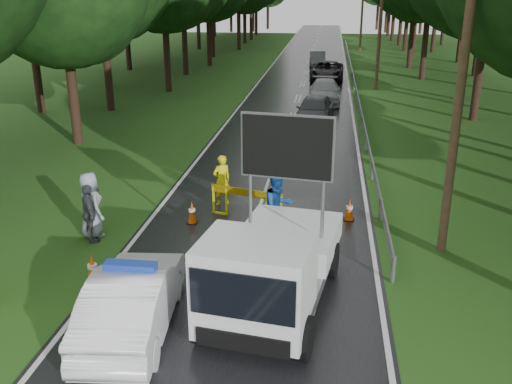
% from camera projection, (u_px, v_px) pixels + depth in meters
% --- Properties ---
extents(ground, '(160.00, 160.00, 0.00)m').
position_uv_depth(ground, '(242.00, 273.00, 14.37)').
color(ground, '#254E16').
rests_on(ground, ground).
extents(road, '(7.00, 140.00, 0.02)m').
position_uv_depth(road, '(303.00, 84.00, 42.36)').
color(road, black).
rests_on(road, ground).
extents(guardrail, '(0.12, 60.06, 0.70)m').
position_uv_depth(guardrail, '(354.00, 78.00, 41.42)').
color(guardrail, gray).
rests_on(guardrail, ground).
extents(utility_pole_near, '(1.40, 0.24, 10.00)m').
position_uv_depth(utility_pole_near, '(464.00, 62.00, 13.89)').
color(utility_pole_near, '#41301E').
rests_on(utility_pole_near, ground).
extents(utility_pole_mid, '(1.40, 0.24, 10.00)m').
position_uv_depth(utility_pole_mid, '(381.00, 15.00, 38.16)').
color(utility_pole_mid, '#41301E').
rests_on(utility_pole_mid, ground).
extents(utility_pole_far, '(1.40, 0.24, 10.00)m').
position_uv_depth(utility_pole_far, '(363.00, 4.00, 62.42)').
color(utility_pole_far, '#41301E').
rests_on(utility_pole_far, ground).
extents(police_sedan, '(1.90, 4.43, 1.56)m').
position_uv_depth(police_sedan, '(133.00, 300.00, 11.75)').
color(police_sedan, white).
rests_on(police_sedan, ground).
extents(work_truck, '(3.01, 5.45, 4.13)m').
position_uv_depth(work_truck, '(271.00, 266.00, 12.29)').
color(work_truck, gray).
rests_on(work_truck, ground).
extents(barrier, '(2.29, 0.72, 0.98)m').
position_uv_depth(barrier, '(246.00, 197.00, 17.48)').
color(barrier, '#D6E30C').
rests_on(barrier, ground).
extents(officer, '(0.74, 0.70, 1.70)m').
position_uv_depth(officer, '(222.00, 180.00, 18.63)').
color(officer, '#FFE80D').
rests_on(officer, ground).
extents(civilian, '(1.23, 1.22, 2.01)m').
position_uv_depth(civilian, '(278.00, 207.00, 15.91)').
color(civilian, '#164692').
rests_on(civilian, ground).
extents(bystander_mid, '(0.88, 1.05, 1.69)m').
position_uv_depth(bystander_mid, '(89.00, 214.00, 15.89)').
color(bystander_mid, '#393C3F').
rests_on(bystander_mid, ground).
extents(bystander_right, '(1.11, 1.08, 1.93)m').
position_uv_depth(bystander_right, '(91.00, 205.00, 16.17)').
color(bystander_right, '#8D9CAA').
rests_on(bystander_right, ground).
extents(queue_car_first, '(2.21, 4.55, 1.50)m').
position_uv_depth(queue_car_first, '(315.00, 110.00, 29.77)').
color(queue_car_first, '#3B3E42').
rests_on(queue_car_first, ground).
extents(queue_car_second, '(1.98, 4.78, 1.38)m').
position_uv_depth(queue_car_second, '(325.00, 92.00, 35.33)').
color(queue_car_second, '#95989C').
rests_on(queue_car_second, ground).
extents(queue_car_third, '(2.59, 5.33, 1.46)m').
position_uv_depth(queue_car_third, '(327.00, 71.00, 43.71)').
color(queue_car_third, black).
rests_on(queue_car_third, ground).
extents(queue_car_fourth, '(1.52, 4.07, 1.33)m').
position_uv_depth(queue_car_fourth, '(317.00, 59.00, 51.59)').
color(queue_car_fourth, '#474B4F').
rests_on(queue_car_fourth, ground).
extents(cone_near_left, '(0.38, 0.38, 0.80)m').
position_uv_depth(cone_near_left, '(93.00, 269.00, 13.72)').
color(cone_near_left, black).
rests_on(cone_near_left, ground).
extents(cone_center, '(0.30, 0.30, 0.63)m').
position_uv_depth(cone_center, '(230.00, 229.00, 16.21)').
color(cone_center, black).
rests_on(cone_center, ground).
extents(cone_far, '(0.34, 0.34, 0.72)m').
position_uv_depth(cone_far, '(255.00, 221.00, 16.71)').
color(cone_far, black).
rests_on(cone_far, ground).
extents(cone_left_mid, '(0.34, 0.34, 0.71)m').
position_uv_depth(cone_left_mid, '(192.00, 213.00, 17.29)').
color(cone_left_mid, black).
rests_on(cone_left_mid, ground).
extents(cone_right, '(0.34, 0.34, 0.72)m').
position_uv_depth(cone_right, '(349.00, 210.00, 17.51)').
color(cone_right, black).
rests_on(cone_right, ground).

